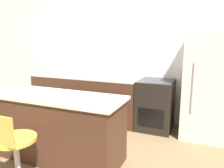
% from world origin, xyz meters
% --- Properties ---
extents(ground_plane, '(14.00, 14.00, 0.00)m').
position_xyz_m(ground_plane, '(0.00, 0.00, 0.00)').
color(ground_plane, '#8E704C').
extents(wall_back, '(8.00, 0.06, 2.60)m').
position_xyz_m(wall_back, '(0.00, 0.69, 1.30)').
color(wall_back, white).
rests_on(wall_back, ground_plane).
extents(back_counter, '(2.23, 0.64, 0.89)m').
position_xyz_m(back_counter, '(-0.34, 0.34, 0.44)').
color(back_counter, '#4C2D1E').
rests_on(back_counter, ground_plane).
extents(kitchen_island, '(1.78, 0.68, 0.88)m').
position_xyz_m(kitchen_island, '(0.12, -1.18, 0.44)').
color(kitchen_island, '#4C2D1E').
rests_on(kitchen_island, ground_plane).
extents(oven_range, '(0.61, 0.65, 0.89)m').
position_xyz_m(oven_range, '(1.10, 0.34, 0.44)').
color(oven_range, black).
rests_on(oven_range, ground_plane).
extents(refrigerator, '(0.76, 0.69, 1.70)m').
position_xyz_m(refrigerator, '(1.94, 0.33, 0.85)').
color(refrigerator, silver).
rests_on(refrigerator, ground_plane).
extents(stool_chair, '(0.46, 0.46, 0.86)m').
position_xyz_m(stool_chair, '(0.02, -1.84, 0.40)').
color(stool_chair, '#B7B7BC').
rests_on(stool_chair, ground_plane).
extents(kettle, '(0.15, 0.15, 0.18)m').
position_xyz_m(kettle, '(-0.56, 0.38, 0.96)').
color(kettle, silver).
rests_on(kettle, back_counter).
extents(mixing_bowl, '(0.26, 0.26, 0.09)m').
position_xyz_m(mixing_bowl, '(0.04, 0.38, 0.93)').
color(mixing_bowl, white).
rests_on(mixing_bowl, back_counter).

